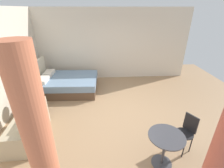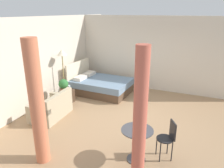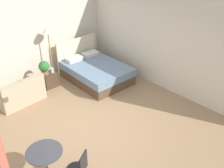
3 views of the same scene
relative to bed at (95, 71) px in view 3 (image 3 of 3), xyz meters
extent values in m
cube|color=#9E7A56|center=(-1.55, -1.83, -0.31)|extent=(8.59, 9.33, 0.02)
cube|color=beige|center=(-1.55, 1.34, 1.15)|extent=(8.59, 0.12, 2.89)
cube|color=beige|center=(1.25, -1.83, 1.15)|extent=(0.12, 6.33, 2.89)
cube|color=brown|center=(0.00, -0.08, -0.14)|extent=(1.57, 2.12, 0.31)
cube|color=slate|center=(0.00, -0.08, 0.12)|extent=(1.61, 2.16, 0.23)
cube|color=beige|center=(0.03, 0.99, 0.28)|extent=(1.57, 0.11, 1.15)
cube|color=silver|center=(-0.31, 0.69, 0.30)|extent=(0.55, 0.34, 0.12)
cube|color=silver|center=(0.35, 0.67, 0.30)|extent=(0.55, 0.34, 0.12)
cube|color=tan|center=(-2.41, 0.45, -0.10)|extent=(1.30, 0.83, 0.39)
cube|color=tan|center=(-2.39, 0.14, 0.29)|extent=(1.26, 0.22, 0.39)
cube|color=tan|center=(-1.85, 0.48, 0.17)|extent=(0.19, 0.76, 0.15)
cube|color=#473323|center=(-1.35, 0.61, -0.07)|extent=(0.44, 0.38, 0.45)
cylinder|color=#935B3D|center=(-1.45, 0.64, 0.22)|extent=(0.22, 0.22, 0.12)
sphere|color=#2D6B33|center=(-1.45, 0.64, 0.42)|extent=(0.33, 0.33, 0.33)
cylinder|color=silver|center=(-1.23, 0.59, 0.23)|extent=(0.11, 0.11, 0.15)
cylinder|color=#99844C|center=(-1.02, 0.93, -0.29)|extent=(0.30, 0.30, 0.02)
cylinder|color=#99844C|center=(-1.02, 0.93, 0.51)|extent=(0.04, 0.04, 1.57)
cone|color=beige|center=(-1.02, 0.93, 1.40)|extent=(0.36, 0.36, 0.21)
cylinder|color=#3F3F44|center=(-3.28, -2.52, 0.06)|extent=(0.05, 0.05, 0.71)
cylinder|color=#3F3F44|center=(-3.28, -2.52, 0.42)|extent=(0.67, 0.67, 0.02)
cube|color=black|center=(-2.90, -3.18, 0.38)|extent=(0.27, 0.17, 0.39)
camera|label=1|loc=(-5.38, -1.40, 2.52)|focal=25.24mm
camera|label=2|loc=(-7.02, -3.60, 2.76)|focal=34.38mm
camera|label=3|loc=(-4.73, -5.87, 3.79)|focal=41.42mm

